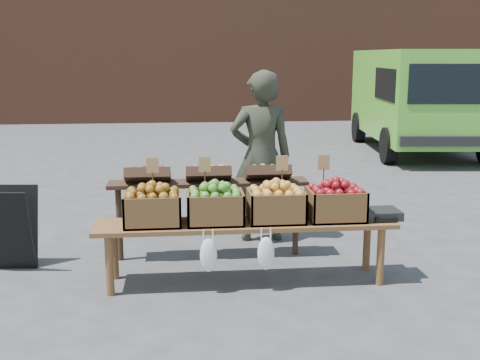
{
  "coord_description": "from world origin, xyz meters",
  "views": [
    {
      "loc": [
        -0.53,
        -5.52,
        2.04
      ],
      "look_at": [
        0.05,
        0.17,
        0.85
      ],
      "focal_mm": 45.0,
      "sensor_mm": 36.0,
      "label": 1
    }
  ],
  "objects_px": {
    "delivery_van": "(418,102)",
    "crate_green_apples": "(336,204)",
    "crate_golden_apples": "(153,209)",
    "chalkboard_sign": "(7,228)",
    "weighing_scale": "(380,214)",
    "crate_russet_pears": "(215,207)",
    "vendor": "(261,157)",
    "crate_red_apples": "(276,206)",
    "back_table": "(209,208)",
    "display_bench": "(246,252)"
  },
  "relations": [
    {
      "from": "vendor",
      "to": "chalkboard_sign",
      "type": "distance_m",
      "value": 2.71
    },
    {
      "from": "delivery_van",
      "to": "chalkboard_sign",
      "type": "distance_m",
      "value": 9.46
    },
    {
      "from": "display_bench",
      "to": "crate_golden_apples",
      "type": "xyz_separation_m",
      "value": [
        -0.82,
        0.0,
        0.42
      ]
    },
    {
      "from": "vendor",
      "to": "back_table",
      "type": "distance_m",
      "value": 0.93
    },
    {
      "from": "delivery_van",
      "to": "crate_green_apples",
      "type": "bearing_deg",
      "value": -111.05
    },
    {
      "from": "chalkboard_sign",
      "to": "crate_green_apples",
      "type": "xyz_separation_m",
      "value": [
        3.08,
        -0.58,
        0.3
      ]
    },
    {
      "from": "crate_golden_apples",
      "to": "crate_russet_pears",
      "type": "distance_m",
      "value": 0.55
    },
    {
      "from": "delivery_van",
      "to": "crate_green_apples",
      "type": "height_order",
      "value": "delivery_van"
    },
    {
      "from": "chalkboard_sign",
      "to": "crate_russet_pears",
      "type": "xyz_separation_m",
      "value": [
        1.98,
        -0.58,
        0.3
      ]
    },
    {
      "from": "chalkboard_sign",
      "to": "weighing_scale",
      "type": "bearing_deg",
      "value": -3.93
    },
    {
      "from": "crate_golden_apples",
      "to": "crate_red_apples",
      "type": "relative_size",
      "value": 1.0
    },
    {
      "from": "vendor",
      "to": "back_table",
      "type": "height_order",
      "value": "vendor"
    },
    {
      "from": "display_bench",
      "to": "chalkboard_sign",
      "type": "bearing_deg",
      "value": 165.48
    },
    {
      "from": "display_bench",
      "to": "crate_red_apples",
      "type": "distance_m",
      "value": 0.51
    },
    {
      "from": "chalkboard_sign",
      "to": "crate_red_apples",
      "type": "distance_m",
      "value": 2.62
    },
    {
      "from": "crate_russet_pears",
      "to": "crate_red_apples",
      "type": "distance_m",
      "value": 0.55
    },
    {
      "from": "display_bench",
      "to": "weighing_scale",
      "type": "distance_m",
      "value": 1.29
    },
    {
      "from": "crate_golden_apples",
      "to": "weighing_scale",
      "type": "distance_m",
      "value": 2.08
    },
    {
      "from": "delivery_van",
      "to": "chalkboard_sign",
      "type": "relative_size",
      "value": 5.88
    },
    {
      "from": "back_table",
      "to": "display_bench",
      "type": "bearing_deg",
      "value": -67.55
    },
    {
      "from": "delivery_van",
      "to": "vendor",
      "type": "xyz_separation_m",
      "value": [
        -4.18,
        -5.91,
        -0.13
      ]
    },
    {
      "from": "display_bench",
      "to": "crate_green_apples",
      "type": "height_order",
      "value": "crate_green_apples"
    },
    {
      "from": "crate_golden_apples",
      "to": "crate_green_apples",
      "type": "distance_m",
      "value": 1.65
    },
    {
      "from": "vendor",
      "to": "crate_green_apples",
      "type": "height_order",
      "value": "vendor"
    },
    {
      "from": "crate_golden_apples",
      "to": "crate_green_apples",
      "type": "xyz_separation_m",
      "value": [
        1.65,
        0.0,
        0.0
      ]
    },
    {
      "from": "delivery_van",
      "to": "crate_green_apples",
      "type": "xyz_separation_m",
      "value": [
        -3.66,
        -7.19,
        -0.36
      ]
    },
    {
      "from": "crate_russet_pears",
      "to": "crate_green_apples",
      "type": "height_order",
      "value": "same"
    },
    {
      "from": "chalkboard_sign",
      "to": "crate_green_apples",
      "type": "distance_m",
      "value": 3.15
    },
    {
      "from": "vendor",
      "to": "crate_golden_apples",
      "type": "height_order",
      "value": "vendor"
    },
    {
      "from": "chalkboard_sign",
      "to": "crate_golden_apples",
      "type": "relative_size",
      "value": 1.63
    },
    {
      "from": "crate_green_apples",
      "to": "delivery_van",
      "type": "bearing_deg",
      "value": 62.99
    },
    {
      "from": "delivery_van",
      "to": "crate_golden_apples",
      "type": "xyz_separation_m",
      "value": [
        -5.31,
        -7.19,
        -0.36
      ]
    },
    {
      "from": "crate_golden_apples",
      "to": "crate_red_apples",
      "type": "xyz_separation_m",
      "value": [
        1.1,
        0.0,
        0.0
      ]
    },
    {
      "from": "crate_russet_pears",
      "to": "weighing_scale",
      "type": "relative_size",
      "value": 1.47
    },
    {
      "from": "chalkboard_sign",
      "to": "vendor",
      "type": "bearing_deg",
      "value": 20.64
    },
    {
      "from": "display_bench",
      "to": "crate_golden_apples",
      "type": "relative_size",
      "value": 5.4
    },
    {
      "from": "weighing_scale",
      "to": "crate_green_apples",
      "type": "bearing_deg",
      "value": 180.0
    },
    {
      "from": "crate_green_apples",
      "to": "weighing_scale",
      "type": "relative_size",
      "value": 1.47
    },
    {
      "from": "weighing_scale",
      "to": "crate_russet_pears",
      "type": "bearing_deg",
      "value": 180.0
    },
    {
      "from": "crate_green_apples",
      "to": "crate_red_apples",
      "type": "bearing_deg",
      "value": 180.0
    },
    {
      "from": "crate_green_apples",
      "to": "weighing_scale",
      "type": "distance_m",
      "value": 0.44
    },
    {
      "from": "back_table",
      "to": "weighing_scale",
      "type": "bearing_deg",
      "value": -24.95
    },
    {
      "from": "vendor",
      "to": "crate_russet_pears",
      "type": "distance_m",
      "value": 1.43
    },
    {
      "from": "chalkboard_sign",
      "to": "crate_golden_apples",
      "type": "height_order",
      "value": "crate_golden_apples"
    },
    {
      "from": "chalkboard_sign",
      "to": "crate_red_apples",
      "type": "bearing_deg",
      "value": -7.47
    },
    {
      "from": "crate_golden_apples",
      "to": "crate_green_apples",
      "type": "bearing_deg",
      "value": 0.0
    },
    {
      "from": "crate_red_apples",
      "to": "delivery_van",
      "type": "bearing_deg",
      "value": 59.62
    },
    {
      "from": "vendor",
      "to": "back_table",
      "type": "bearing_deg",
      "value": 40.84
    },
    {
      "from": "vendor",
      "to": "chalkboard_sign",
      "type": "bearing_deg",
      "value": 13.49
    },
    {
      "from": "crate_green_apples",
      "to": "vendor",
      "type": "bearing_deg",
      "value": 111.88
    }
  ]
}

